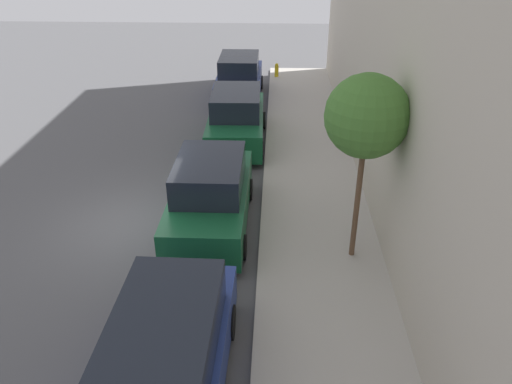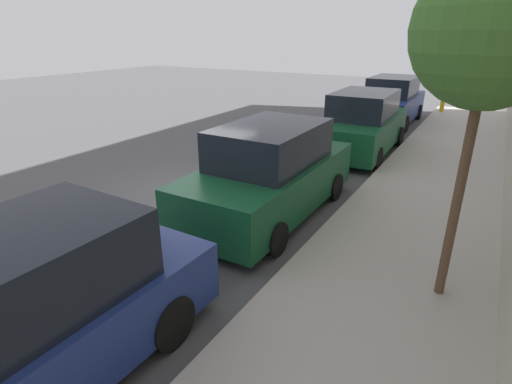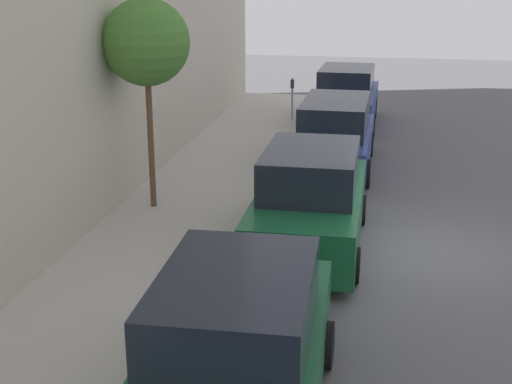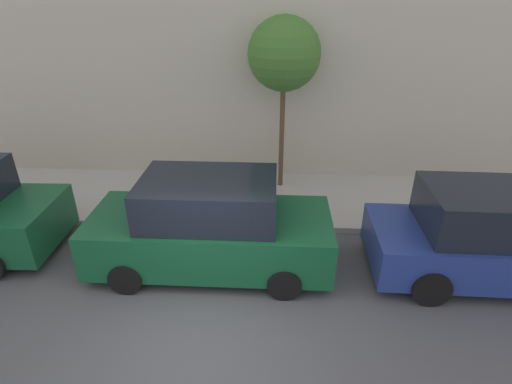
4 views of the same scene
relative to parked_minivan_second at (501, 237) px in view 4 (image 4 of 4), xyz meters
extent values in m
plane|color=#515154|center=(-2.11, 5.57, -0.92)|extent=(60.00, 60.00, 0.00)
cube|color=#B2ADA3|center=(2.93, 5.57, -0.84)|extent=(3.08, 32.00, 0.15)
cube|color=navy|center=(0.00, 0.00, -0.28)|extent=(1.98, 4.93, 0.84)
cube|color=black|center=(0.00, 0.00, 0.56)|extent=(1.72, 3.13, 0.84)
cylinder|color=black|center=(-0.90, 1.52, -0.57)|extent=(0.22, 0.71, 0.71)
cylinder|color=black|center=(0.90, 1.52, -0.57)|extent=(0.22, 0.71, 0.71)
cube|color=#14512D|center=(0.05, 5.66, -0.22)|extent=(1.96, 4.80, 0.96)
cube|color=black|center=(0.05, 5.66, 0.66)|extent=(1.73, 2.60, 0.80)
cylinder|color=black|center=(-0.88, 7.14, -0.60)|extent=(0.22, 0.64, 0.64)
cylinder|color=black|center=(0.98, 7.14, -0.60)|extent=(0.22, 0.64, 0.64)
cylinder|color=black|center=(-0.88, 4.17, -0.60)|extent=(0.22, 0.64, 0.64)
cylinder|color=black|center=(0.98, 4.17, -0.60)|extent=(0.22, 0.64, 0.64)
cylinder|color=black|center=(1.23, 9.97, -0.59)|extent=(0.22, 0.66, 0.66)
cylinder|color=brown|center=(3.70, 4.23, 0.78)|extent=(0.13, 0.13, 3.10)
sphere|color=#42752D|center=(3.70, 4.23, 2.83)|extent=(1.84, 1.84, 1.84)
camera|label=1|loc=(1.76, -5.93, 6.55)|focal=35.00mm
camera|label=2|loc=(3.87, -1.40, 2.81)|focal=28.00mm
camera|label=3|loc=(-1.24, 18.64, 4.40)|focal=50.00mm
camera|label=4|loc=(-6.70, 4.38, 4.24)|focal=28.00mm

